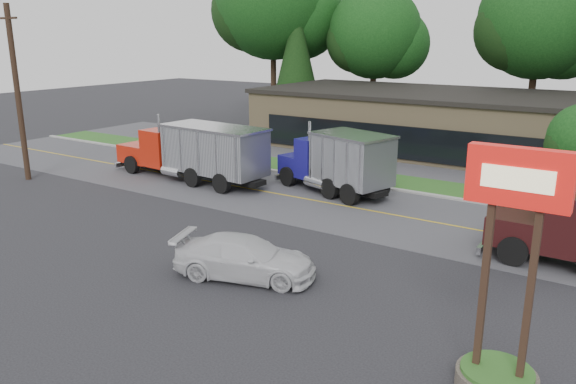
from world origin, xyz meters
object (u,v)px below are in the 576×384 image
at_px(utility_pole, 18,93).
at_px(dump_truck_red, 196,151).
at_px(dump_truck_blue, 339,161).
at_px(bilo_sign, 504,315).
at_px(rally_car, 245,257).

bearing_deg(utility_pole, dump_truck_red, 31.29).
bearing_deg(dump_truck_blue, bilo_sign, 147.58).
xyz_separation_m(bilo_sign, dump_truck_red, (-19.81, 11.28, -0.21)).
relative_size(bilo_sign, rally_car, 1.18).
height_order(dump_truck_red, rally_car, dump_truck_red).
relative_size(dump_truck_blue, rally_car, 1.44).
height_order(dump_truck_red, dump_truck_blue, same).
bearing_deg(rally_car, bilo_sign, -120.55).
xyz_separation_m(utility_pole, dump_truck_blue, (16.89, 7.49, -3.30)).
distance_m(utility_pole, dump_truck_red, 10.68).
bearing_deg(dump_truck_red, rally_car, 142.56).
distance_m(bilo_sign, dump_truck_red, 22.80).
relative_size(dump_truck_red, rally_car, 2.17).
relative_size(utility_pole, rally_car, 1.99).
xyz_separation_m(utility_pole, dump_truck_red, (8.69, 5.28, -3.28)).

